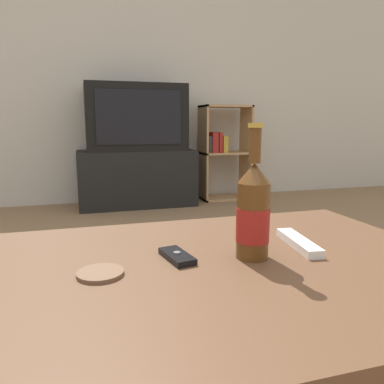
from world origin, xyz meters
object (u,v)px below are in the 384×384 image
(beer_bottle, at_px, (253,212))
(remote_control, at_px, (299,242))
(bookshelf, at_px, (222,150))
(tv_stand, at_px, (137,178))
(cell_phone, at_px, (177,256))
(television, at_px, (136,118))

(beer_bottle, bearing_deg, remote_control, 14.82)
(bookshelf, relative_size, remote_control, 4.88)
(tv_stand, distance_m, cell_phone, 2.70)
(television, relative_size, cell_phone, 7.67)
(television, distance_m, beer_bottle, 2.73)
(cell_phone, bearing_deg, remote_control, -10.37)
(beer_bottle, xyz_separation_m, cell_phone, (-0.16, 0.04, -0.10))
(television, distance_m, bookshelf, 0.93)
(tv_stand, relative_size, remote_control, 5.55)
(tv_stand, height_order, television, television)
(television, relative_size, bookshelf, 0.94)
(tv_stand, relative_size, television, 1.21)
(tv_stand, relative_size, cell_phone, 9.24)
(television, xyz_separation_m, bookshelf, (0.87, 0.08, -0.32))
(cell_phone, bearing_deg, tv_stand, 73.07)
(cell_phone, bearing_deg, beer_bottle, -23.11)
(bookshelf, relative_size, beer_bottle, 3.13)
(tv_stand, bearing_deg, remote_control, -89.67)
(television, bearing_deg, beer_bottle, -92.70)
(bookshelf, bearing_deg, cell_phone, -112.88)
(television, height_order, cell_phone, television)
(bookshelf, height_order, cell_phone, bookshelf)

